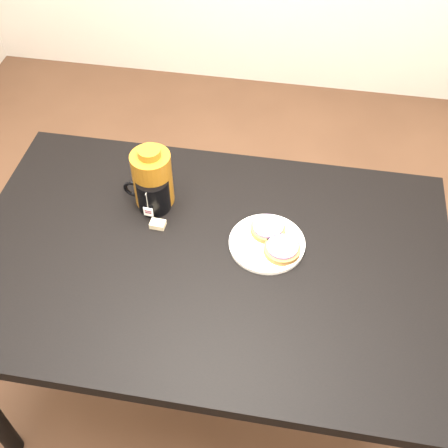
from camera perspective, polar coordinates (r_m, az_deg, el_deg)
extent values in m
plane|color=brown|center=(2.26, -1.27, -15.08)|extent=(4.00, 4.00, 0.00)
cube|color=black|center=(1.64, -1.69, -3.64)|extent=(1.40, 0.90, 0.04)
cylinder|color=black|center=(2.33, -15.26, 0.39)|extent=(0.06, 0.06, 0.71)
cylinder|color=black|center=(2.20, 17.15, -3.82)|extent=(0.06, 0.06, 0.71)
cylinder|color=white|center=(1.65, 4.38, -1.97)|extent=(0.22, 0.22, 0.01)
torus|color=white|center=(1.65, 4.39, -1.83)|extent=(0.22, 0.22, 0.01)
cylinder|color=brown|center=(1.67, 4.48, -0.52)|extent=(0.13, 0.13, 0.02)
cylinder|color=#9979A4|center=(1.66, 4.50, -0.22)|extent=(0.12, 0.12, 0.01)
cylinder|color=brown|center=(1.62, 5.92, -2.62)|extent=(0.13, 0.13, 0.02)
cylinder|color=#9979A4|center=(1.61, 5.96, -2.32)|extent=(0.11, 0.11, 0.01)
cylinder|color=black|center=(1.73, -7.16, 3.06)|extent=(0.11, 0.11, 0.11)
cylinder|color=black|center=(1.69, -7.32, 4.20)|extent=(0.09, 0.09, 0.00)
torus|color=black|center=(1.74, -9.24, 3.55)|extent=(0.06, 0.02, 0.06)
cylinder|color=beige|center=(1.67, -7.84, 2.38)|extent=(0.00, 0.00, 0.06)
cube|color=white|center=(1.71, -7.68, 1.27)|extent=(0.03, 0.00, 0.03)
cube|color=#C6B793|center=(1.70, -6.74, -0.03)|extent=(0.05, 0.03, 0.02)
cylinder|color=#62360C|center=(1.72, -7.26, 4.60)|extent=(0.13, 0.13, 0.18)
cylinder|color=#62360C|center=(1.66, -7.60, 7.18)|extent=(0.07, 0.07, 0.02)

